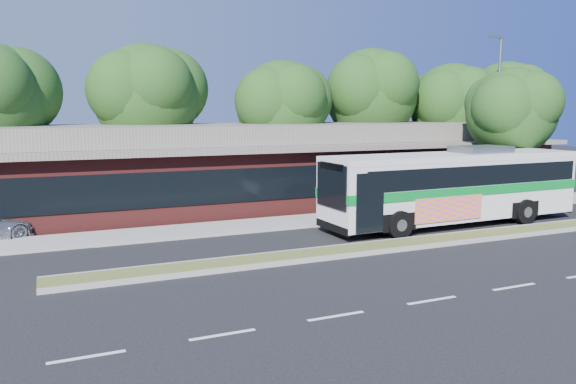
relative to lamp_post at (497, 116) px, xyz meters
name	(u,v)px	position (x,y,z in m)	size (l,w,h in m)	color
ground	(413,249)	(-9.56, -6.00, -4.90)	(120.00, 120.00, 0.00)	black
median_strip	(403,244)	(-9.56, -5.40, -4.83)	(26.00, 1.10, 0.15)	#445022
sidewalk	(333,218)	(-9.56, 0.40, -4.84)	(44.00, 2.60, 0.12)	gray
plaza_building	(280,164)	(-9.56, 6.99, -2.77)	(33.20, 11.20, 4.45)	#5B1E1C
lamp_post	(497,116)	(0.00, 0.00, 0.00)	(0.93, 0.18, 9.07)	slate
tree_bg_b	(154,94)	(-16.13, 10.14, 1.24)	(6.69, 6.00, 9.00)	black
tree_bg_c	(287,104)	(-8.16, 9.13, 0.69)	(6.24, 5.60, 8.26)	black
tree_bg_d	(376,93)	(-1.12, 10.15, 1.52)	(6.91, 6.20, 9.37)	black
tree_bg_e	(455,103)	(4.85, 9.14, 0.84)	(6.47, 5.80, 8.50)	black
tree_bg_f	(509,100)	(10.87, 10.14, 1.16)	(6.69, 6.00, 8.92)	black
transit_bus	(454,182)	(-5.05, -2.82, -2.91)	(12.81, 3.24, 3.57)	silver
sidewalk_tree	(515,110)	(1.52, 0.27, 0.33)	(5.35, 4.80, 7.52)	black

